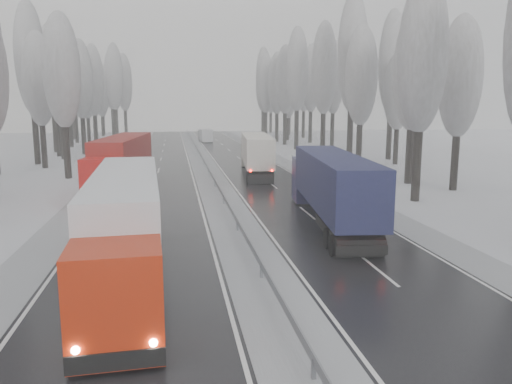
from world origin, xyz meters
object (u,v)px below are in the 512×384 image
object	(u,v)px
truck_red_red	(121,159)
truck_cream_box	(256,151)
truck_blue_box	(330,183)
truck_red_white	(125,219)
box_truck_distant	(205,135)

from	to	relation	value
truck_red_red	truck_cream_box	bearing A→B (deg)	35.72
truck_cream_box	truck_blue_box	bearing A→B (deg)	-82.23
truck_red_white	truck_cream_box	bearing A→B (deg)	68.26
truck_red_white	truck_red_red	size ratio (longest dim) A/B	0.96
truck_red_white	box_truck_distant	bearing A→B (deg)	81.20
truck_blue_box	truck_red_white	world-z (taller)	truck_blue_box
truck_blue_box	truck_cream_box	world-z (taller)	truck_blue_box
truck_blue_box	box_truck_distant	world-z (taller)	truck_blue_box
truck_blue_box	truck_red_red	size ratio (longest dim) A/B	0.97
box_truck_distant	truck_red_red	bearing A→B (deg)	-104.92
truck_cream_box	truck_red_white	bearing A→B (deg)	-103.41
truck_cream_box	truck_red_white	size ratio (longest dim) A/B	0.97
truck_red_red	box_truck_distant	bearing A→B (deg)	84.73
truck_blue_box	truck_cream_box	xyz separation A→B (m)	(-0.86, 22.62, -0.10)
truck_red_red	truck_blue_box	bearing A→B (deg)	-41.99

